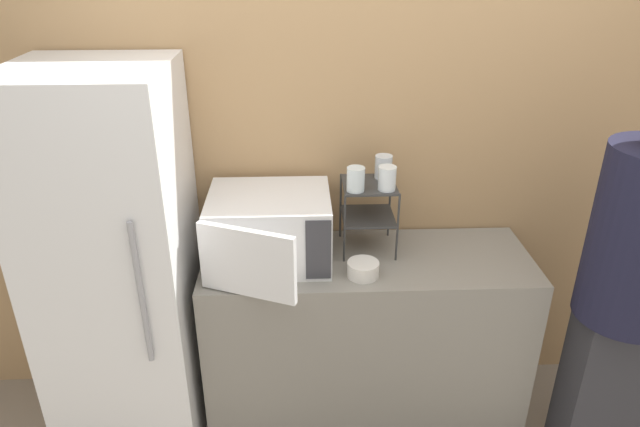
# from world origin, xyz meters

# --- Properties ---
(wall_back) EXTENTS (8.00, 0.06, 2.60)m
(wall_back) POSITION_xyz_m (0.00, 0.60, 1.30)
(wall_back) COLOR tan
(wall_back) RESTS_ON ground_plane
(counter) EXTENTS (1.53, 0.56, 0.92)m
(counter) POSITION_xyz_m (0.00, 0.28, 0.46)
(counter) COLOR gray
(counter) RESTS_ON ground_plane
(microwave) EXTENTS (0.55, 0.63, 0.32)m
(microwave) POSITION_xyz_m (-0.45, 0.29, 1.08)
(microwave) COLOR silver
(microwave) RESTS_ON counter
(dish_rack) EXTENTS (0.25, 0.25, 0.33)m
(dish_rack) POSITION_xyz_m (0.01, 0.38, 1.16)
(dish_rack) COLOR #333333
(dish_rack) RESTS_ON counter
(glass_front_left) EXTENTS (0.08, 0.08, 0.11)m
(glass_front_left) POSITION_xyz_m (-0.06, 0.30, 1.31)
(glass_front_left) COLOR silver
(glass_front_left) RESTS_ON dish_rack
(glass_back_right) EXTENTS (0.08, 0.08, 0.11)m
(glass_back_right) POSITION_xyz_m (0.08, 0.45, 1.31)
(glass_back_right) COLOR silver
(glass_back_right) RESTS_ON dish_rack
(glass_front_right) EXTENTS (0.08, 0.08, 0.11)m
(glass_front_right) POSITION_xyz_m (0.07, 0.31, 1.31)
(glass_front_right) COLOR silver
(glass_front_right) RESTS_ON dish_rack
(bowl) EXTENTS (0.14, 0.14, 0.07)m
(bowl) POSITION_xyz_m (-0.04, 0.13, 0.95)
(bowl) COLOR silver
(bowl) RESTS_ON counter
(person) EXTENTS (0.41, 0.41, 1.79)m
(person) POSITION_xyz_m (1.05, -0.06, 0.99)
(person) COLOR #2D2D33
(person) RESTS_ON ground_plane
(refrigerator) EXTENTS (0.64, 0.68, 1.82)m
(refrigerator) POSITION_xyz_m (-1.13, 0.23, 0.91)
(refrigerator) COLOR white
(refrigerator) RESTS_ON ground_plane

